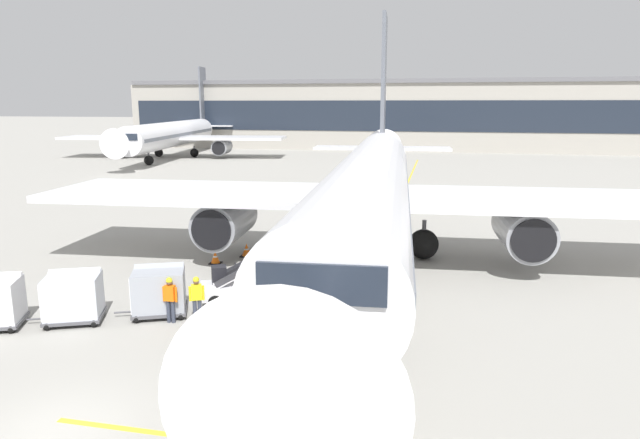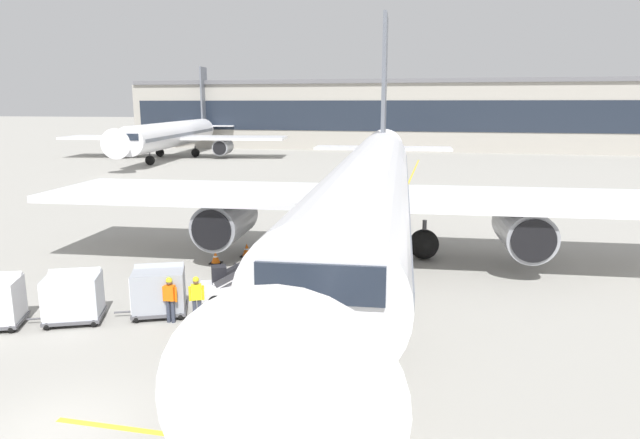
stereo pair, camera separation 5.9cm
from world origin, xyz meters
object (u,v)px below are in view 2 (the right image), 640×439
object	(u,v)px
belt_loader	(249,279)
safety_cone_wingtip	(216,258)
parked_airplane	(370,188)
ground_crew_marshaller	(197,296)
safety_cone_engine_keepout	(247,250)
distant_airplane	(175,134)
baggage_cart_second	(73,296)
ground_crew_by_carts	(170,297)
ground_crew_by_loader	(161,288)
ground_crew_wingwalker	(259,288)
baggage_cart_lead	(159,290)

from	to	relation	value
belt_loader	safety_cone_wingtip	xyz separation A→B (m)	(-3.44, 4.69, -0.57)
parked_airplane	ground_crew_marshaller	bearing A→B (deg)	-118.91
safety_cone_engine_keepout	distant_airplane	world-z (taller)	distant_airplane
baggage_cart_second	safety_cone_engine_keepout	distance (m)	10.50
parked_airplane	distant_airplane	size ratio (longest dim) A/B	1.00
safety_cone_wingtip	distant_airplane	xyz separation A→B (m)	(-28.27, 52.47, 3.13)
ground_crew_by_carts	safety_cone_wingtip	distance (m)	7.85
baggage_cart_second	ground_crew_by_loader	world-z (taller)	baggage_cart_second
baggage_cart_second	safety_cone_wingtip	distance (m)	8.63
ground_crew_wingwalker	ground_crew_marshaller	bearing A→B (deg)	-145.92
belt_loader	ground_crew_by_carts	world-z (taller)	belt_loader
ground_crew_by_carts	ground_crew_wingwalker	distance (m)	3.35
safety_cone_wingtip	distant_airplane	world-z (taller)	distant_airplane
ground_crew_marshaller	safety_cone_engine_keepout	xyz separation A→B (m)	(-1.26, 9.02, -0.66)
belt_loader	ground_crew_marshaller	size ratio (longest dim) A/B	3.02
baggage_cart_lead	parked_airplane	bearing A→B (deg)	52.72
ground_crew_by_carts	safety_cone_engine_keepout	size ratio (longest dim) A/B	2.49
belt_loader	baggage_cart_lead	bearing A→B (deg)	-140.12
ground_crew_by_carts	parked_airplane	bearing A→B (deg)	57.81
baggage_cart_second	distant_airplane	xyz separation A→B (m)	(-26.13, 60.80, 2.44)
ground_crew_marshaller	distant_airplane	world-z (taller)	distant_airplane
baggage_cart_lead	safety_cone_wingtip	bearing A→B (deg)	95.20
baggage_cart_lead	ground_crew_wingwalker	size ratio (longest dim) A/B	1.61
belt_loader	safety_cone_engine_keepout	distance (m)	6.77
baggage_cart_lead	ground_crew_by_loader	xyz separation A→B (m)	(0.01, 0.18, -0.00)
ground_crew_by_loader	ground_crew_marshaller	distance (m)	1.78
baggage_cart_second	baggage_cart_lead	bearing A→B (deg)	25.09
baggage_cart_second	safety_cone_engine_keepout	size ratio (longest dim) A/B	4.01
belt_loader	safety_cone_engine_keepout	xyz separation A→B (m)	(-2.35, 6.33, -0.54)
parked_airplane	ground_crew_by_carts	xyz separation A→B (m)	(-6.15, -9.77, -2.83)
ground_crew_by_loader	distant_airplane	xyz separation A→B (m)	(-28.92, 59.33, 2.45)
parked_airplane	baggage_cart_second	world-z (taller)	parked_airplane
safety_cone_engine_keepout	safety_cone_wingtip	size ratio (longest dim) A/B	1.08
ground_crew_wingwalker	safety_cone_wingtip	distance (m)	7.47
baggage_cart_second	distant_airplane	size ratio (longest dim) A/B	0.07
baggage_cart_second	ground_crew_by_loader	bearing A→B (deg)	27.95
parked_airplane	ground_crew_wingwalker	world-z (taller)	parked_airplane
belt_loader	baggage_cart_second	bearing A→B (deg)	-146.86
belt_loader	ground_crew_by_loader	xyz separation A→B (m)	(-2.80, -2.17, 0.11)
belt_loader	ground_crew_marshaller	xyz separation A→B (m)	(-1.09, -2.69, 0.11)
belt_loader	distant_airplane	size ratio (longest dim) A/B	0.12
parked_airplane	ground_crew_wingwalker	distance (m)	9.19
belt_loader	distant_airplane	world-z (taller)	distant_airplane
safety_cone_engine_keepout	baggage_cart_lead	bearing A→B (deg)	-93.02
parked_airplane	baggage_cart_lead	xyz separation A→B (m)	(-6.94, -9.12, -2.83)
parked_airplane	safety_cone_engine_keepout	bearing A→B (deg)	-176.05
baggage_cart_lead	ground_crew_wingwalker	distance (m)	3.84
safety_cone_wingtip	baggage_cart_second	bearing A→B (deg)	-104.37
belt_loader	baggage_cart_second	distance (m)	6.67
baggage_cart_lead	safety_cone_engine_keepout	size ratio (longest dim) A/B	4.01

